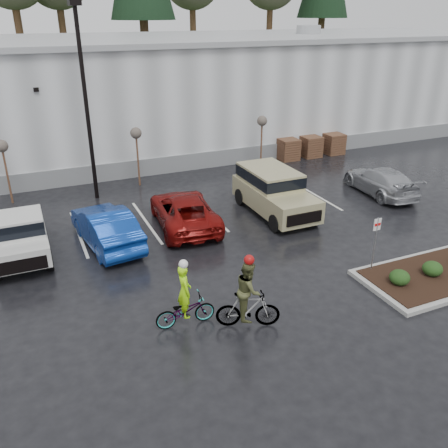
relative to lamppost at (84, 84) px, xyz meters
name	(u,v)px	position (x,y,z in m)	size (l,w,h in m)	color
ground	(283,299)	(4.00, -12.00, -5.69)	(120.00, 120.00, 0.00)	black
warehouse	(124,92)	(4.00, 9.99, -2.04)	(60.50, 15.50, 7.20)	#A6A9AB
wooded_ridge	(77,68)	(4.00, 33.00, -2.69)	(80.00, 25.00, 6.00)	#213918
lamppost	(84,84)	(0.00, 0.00, 0.00)	(0.50, 1.00, 9.22)	black
sapling_west	(2,150)	(-4.00, 1.00, -2.96)	(0.60, 0.60, 3.20)	#462E1C
sapling_mid	(136,136)	(2.50, 1.00, -2.96)	(0.60, 0.60, 3.20)	#462E1C
sapling_east	(262,124)	(10.00, 1.00, -2.96)	(0.60, 0.60, 3.20)	#462E1C
pallet_stack_a	(288,149)	(12.50, 2.00, -5.01)	(1.20, 1.20, 1.35)	#462E1C
pallet_stack_b	(311,146)	(14.20, 2.00, -5.01)	(1.20, 1.20, 1.35)	#462E1C
pallet_stack_c	(333,144)	(16.00, 2.00, -5.01)	(1.20, 1.20, 1.35)	#462E1C
shrub_a	(400,277)	(8.00, -13.00, -5.27)	(0.70, 0.70, 0.52)	#133412
shrub_b	(432,269)	(9.50, -13.00, -5.27)	(0.70, 0.70, 0.52)	#133412
fire_lane_sign	(375,238)	(7.80, -11.80, -4.28)	(0.30, 0.05, 2.20)	gray
pickup_white	(18,231)	(-3.83, -4.97, -4.71)	(2.10, 5.20, 1.96)	silver
car_blue	(106,227)	(-0.55, -5.56, -4.89)	(1.67, 4.80, 1.58)	#0E369A
car_red	(184,210)	(2.97, -5.07, -4.96)	(2.40, 5.20, 1.45)	maroon
suv_tan	(275,193)	(7.32, -5.49, -4.66)	(2.20, 5.10, 2.06)	tan
car_far_silver	(380,181)	(13.69, -5.31, -4.99)	(1.95, 4.78, 1.39)	#ABAEB3
cyclist_hivis	(185,305)	(0.56, -12.01, -4.99)	(1.88, 0.73, 2.24)	#3F3F44
cyclist_olive	(248,301)	(2.26, -12.84, -4.81)	(1.94, 1.21, 2.43)	#3F3F44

